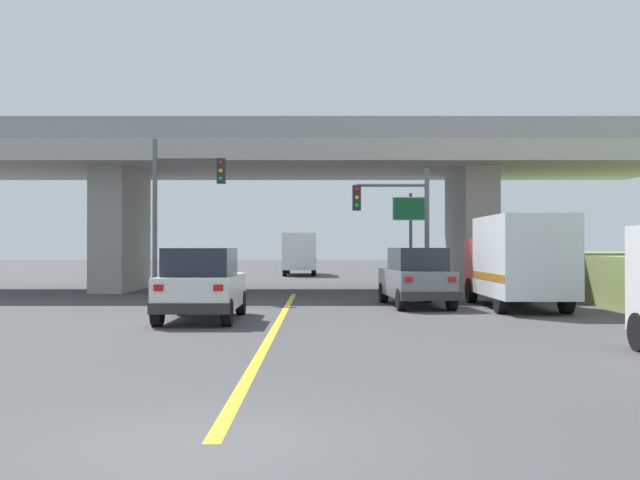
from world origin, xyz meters
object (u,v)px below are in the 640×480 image
object	(u,v)px
suv_crossing	(414,277)
highway_sign	(409,220)
suv_lead	(200,284)
box_truck	(515,260)
traffic_signal_nearside	(398,217)
traffic_signal_farside	(175,199)
semi_truck_distant	(298,253)

from	to	relation	value
suv_crossing	highway_sign	bearing A→B (deg)	80.23
suv_lead	suv_crossing	bearing A→B (deg)	35.96
box_truck	traffic_signal_nearside	world-z (taller)	traffic_signal_nearside
box_truck	traffic_signal_nearside	size ratio (longest dim) A/B	1.32
suv_lead	traffic_signal_farside	xyz separation A→B (m)	(-2.17, 7.69, 2.86)
traffic_signal_nearside	semi_truck_distant	bearing A→B (deg)	99.97
box_truck	semi_truck_distant	xyz separation A→B (m)	(-8.00, 29.02, -0.01)
traffic_signal_farside	suv_lead	bearing A→B (deg)	-74.22
highway_sign	box_truck	bearing A→B (deg)	-70.03
suv_lead	traffic_signal_nearside	distance (m)	10.02
highway_sign	semi_truck_distant	world-z (taller)	highway_sign
suv_lead	traffic_signal_nearside	size ratio (longest dim) A/B	0.89
suv_crossing	traffic_signal_farside	xyz separation A→B (m)	(-8.76, 2.91, 2.86)
traffic_signal_nearside	suv_lead	bearing A→B (deg)	-130.39
box_truck	traffic_signal_farside	distance (m)	12.79
traffic_signal_nearside	highway_sign	world-z (taller)	traffic_signal_nearside
suv_crossing	traffic_signal_nearside	distance (m)	3.46
traffic_signal_farside	semi_truck_distant	xyz separation A→B (m)	(4.02, 25.31, -2.28)
semi_truck_distant	traffic_signal_nearside	bearing A→B (deg)	-80.03
traffic_signal_nearside	traffic_signal_farside	bearing A→B (deg)	178.37
suv_lead	semi_truck_distant	distance (m)	33.06
suv_lead	suv_crossing	xyz separation A→B (m)	(6.59, 4.78, -0.00)
suv_crossing	highway_sign	world-z (taller)	highway_sign
traffic_signal_farside	semi_truck_distant	distance (m)	25.73
traffic_signal_nearside	traffic_signal_farside	world-z (taller)	traffic_signal_farside
suv_lead	box_truck	bearing A→B (deg)	22.02
suv_lead	semi_truck_distant	bearing A→B (deg)	86.80
semi_truck_distant	box_truck	bearing A→B (deg)	-74.58
suv_lead	highway_sign	xyz separation A→B (m)	(7.21, 11.26, 2.18)
box_truck	suv_crossing	bearing A→B (deg)	166.30
suv_lead	suv_crossing	world-z (taller)	same
suv_lead	traffic_signal_farside	world-z (taller)	traffic_signal_farside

